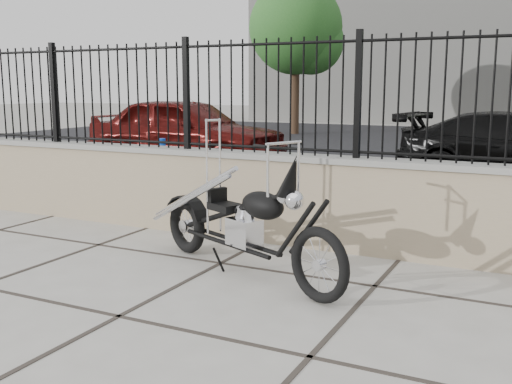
{
  "coord_description": "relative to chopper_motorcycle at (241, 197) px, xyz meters",
  "views": [
    {
      "loc": [
        2.76,
        -3.27,
        1.66
      ],
      "look_at": [
        0.32,
        1.62,
        0.7
      ],
      "focal_mm": 42.0,
      "sensor_mm": 36.0,
      "label": 1
    }
  ],
  "objects": [
    {
      "name": "retaining_wall",
      "position": [
        -0.32,
        1.18,
        -0.22
      ],
      "size": [
        14.0,
        0.36,
        0.96
      ],
      "primitive_type": "cube",
      "color": "gray",
      "rests_on": "ground_plane"
    },
    {
      "name": "tree_left",
      "position": [
        -5.91,
        15.24,
        3.14
      ],
      "size": [
        3.25,
        3.25,
        5.48
      ],
      "rotation": [
        0.0,
        0.0,
        0.38
      ],
      "color": "#382619",
      "rests_on": "ground_plane"
    },
    {
      "name": "bollard_a",
      "position": [
        -3.09,
        3.18,
        -0.27
      ],
      "size": [
        0.11,
        0.11,
        0.86
      ],
      "primitive_type": "cylinder",
      "rotation": [
        0.0,
        0.0,
        -0.11
      ],
      "color": "#0C41BF",
      "rests_on": "ground_plane"
    },
    {
      "name": "iron_fence",
      "position": [
        -0.32,
        1.18,
        0.86
      ],
      "size": [
        14.0,
        0.08,
        1.2
      ],
      "primitive_type": "cube",
      "color": "black",
      "rests_on": "retaining_wall"
    },
    {
      "name": "parking_lot",
      "position": [
        -0.32,
        11.18,
        -0.7
      ],
      "size": [
        30.0,
        30.0,
        0.0
      ],
      "primitive_type": "plane",
      "color": "black",
      "rests_on": "ground"
    },
    {
      "name": "chopper_motorcycle",
      "position": [
        0.0,
        0.0,
        0.0
      ],
      "size": [
        2.29,
        1.32,
        1.4
      ],
      "primitive_type": null,
      "rotation": [
        0.0,
        0.0,
        -0.42
      ],
      "color": "black",
      "rests_on": "ground_plane"
    },
    {
      "name": "car_red",
      "position": [
        -4.53,
        6.07,
        0.04
      ],
      "size": [
        4.35,
        1.82,
        1.47
      ],
      "primitive_type": "imported",
      "rotation": [
        0.0,
        0.0,
        1.55
      ],
      "color": "#4C0C0A",
      "rests_on": "parking_lot"
    },
    {
      "name": "background_building",
      "position": [
        -0.32,
        25.18,
        3.3
      ],
      "size": [
        22.0,
        6.0,
        8.0
      ],
      "primitive_type": "cube",
      "color": "beige",
      "rests_on": "ground_plane"
    },
    {
      "name": "ground_plane",
      "position": [
        -0.32,
        -1.32,
        -0.7
      ],
      "size": [
        90.0,
        90.0,
        0.0
      ],
      "primitive_type": "plane",
      "color": "#99968E",
      "rests_on": "ground"
    }
  ]
}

